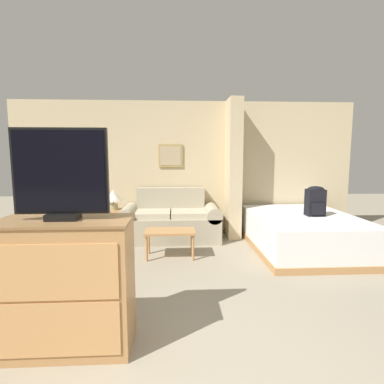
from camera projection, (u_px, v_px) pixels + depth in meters
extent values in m
cube|color=#CCB78E|center=(186.00, 169.00, 5.94)|extent=(6.65, 0.12, 2.60)
cube|color=#70644E|center=(186.00, 232.00, 6.03)|extent=(6.65, 0.02, 0.06)
cube|color=tan|center=(171.00, 156.00, 5.82)|extent=(0.47, 0.02, 0.44)
cube|color=tan|center=(171.00, 156.00, 5.81)|extent=(0.40, 0.01, 0.37)
cube|color=#CCB78E|center=(233.00, 169.00, 5.66)|extent=(0.24, 0.55, 2.60)
cube|color=tan|center=(171.00, 228.00, 5.55)|extent=(1.29, 0.84, 0.45)
cube|color=tan|center=(171.00, 200.00, 5.81)|extent=(1.29, 0.20, 0.49)
cube|color=tan|center=(129.00, 228.00, 5.51)|extent=(0.25, 0.84, 0.45)
cylinder|color=tan|center=(129.00, 213.00, 5.47)|extent=(0.28, 0.84, 0.28)
cube|color=tan|center=(212.00, 227.00, 5.59)|extent=(0.25, 0.84, 0.45)
cylinder|color=tan|center=(212.00, 212.00, 5.55)|extent=(0.28, 0.84, 0.28)
cube|color=#BAAF94|center=(153.00, 214.00, 5.45)|extent=(0.63, 0.60, 0.10)
cube|color=#BAAF94|center=(188.00, 213.00, 5.48)|extent=(0.63, 0.60, 0.10)
cube|color=#B27F4C|center=(170.00, 231.00, 4.58)|extent=(0.77, 0.43, 0.04)
cylinder|color=#B27F4C|center=(147.00, 249.00, 4.42)|extent=(0.04, 0.04, 0.39)
cylinder|color=#B27F4C|center=(193.00, 248.00, 4.46)|extent=(0.04, 0.04, 0.39)
cylinder|color=#B27F4C|center=(149.00, 242.00, 4.76)|extent=(0.04, 0.04, 0.39)
cylinder|color=#B27F4C|center=(192.00, 241.00, 4.80)|extent=(0.04, 0.04, 0.39)
cube|color=#B27F4C|center=(114.00, 211.00, 5.54)|extent=(0.38, 0.38, 0.04)
cylinder|color=#B27F4C|center=(104.00, 228.00, 5.41)|extent=(0.04, 0.04, 0.52)
cylinder|color=#B27F4C|center=(121.00, 227.00, 5.43)|extent=(0.04, 0.04, 0.52)
cylinder|color=#B27F4C|center=(108.00, 224.00, 5.73)|extent=(0.04, 0.04, 0.52)
cylinder|color=#B27F4C|center=(124.00, 223.00, 5.74)|extent=(0.04, 0.04, 0.52)
cylinder|color=tan|center=(114.00, 207.00, 5.54)|extent=(0.16, 0.16, 0.11)
cylinder|color=tan|center=(113.00, 202.00, 5.52)|extent=(0.02, 0.02, 0.07)
cone|color=white|center=(113.00, 195.00, 5.51)|extent=(0.30, 0.30, 0.19)
cube|color=#B27F4C|center=(67.00, 286.00, 2.40)|extent=(1.02, 0.47, 1.05)
cube|color=brown|center=(64.00, 221.00, 2.34)|extent=(1.04, 0.49, 0.02)
cube|color=tan|center=(54.00, 273.00, 2.14)|extent=(0.92, 0.01, 0.42)
cube|color=tan|center=(57.00, 330.00, 2.19)|extent=(0.92, 0.01, 0.42)
cube|color=black|center=(63.00, 217.00, 2.33)|extent=(0.24, 0.16, 0.05)
cube|color=black|center=(61.00, 171.00, 2.29)|extent=(0.72, 0.04, 0.66)
cube|color=black|center=(60.00, 171.00, 2.26)|extent=(0.68, 0.01, 0.62)
cube|color=#B27F4C|center=(302.00, 246.00, 5.01)|extent=(1.65, 2.17, 0.10)
cube|color=white|center=(303.00, 229.00, 4.97)|extent=(1.61, 2.13, 0.48)
cube|color=white|center=(285.00, 209.00, 5.78)|extent=(1.49, 0.36, 0.10)
cube|color=black|center=(315.00, 202.00, 4.88)|extent=(0.29, 0.19, 0.44)
cube|color=black|center=(318.00, 209.00, 4.78)|extent=(0.21, 0.03, 0.19)
ellipsoid|color=black|center=(316.00, 189.00, 4.85)|extent=(0.27, 0.18, 0.10)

